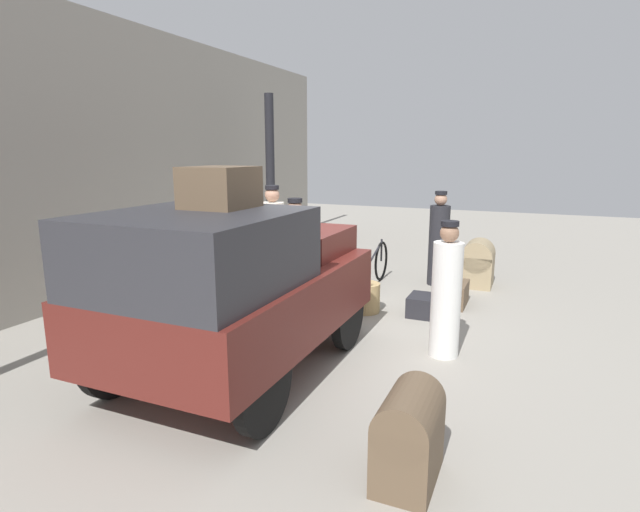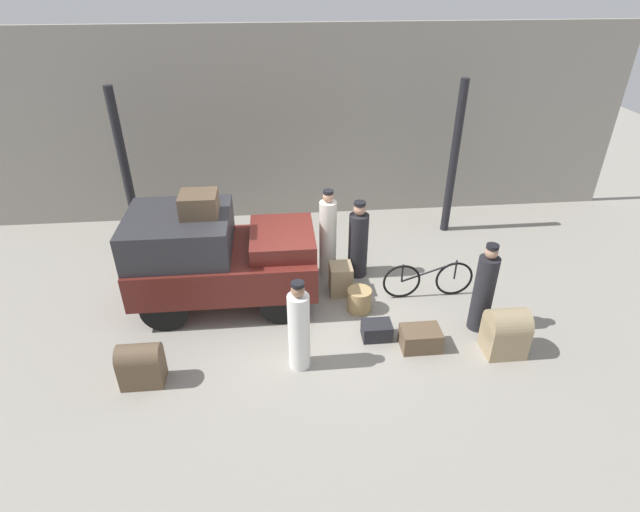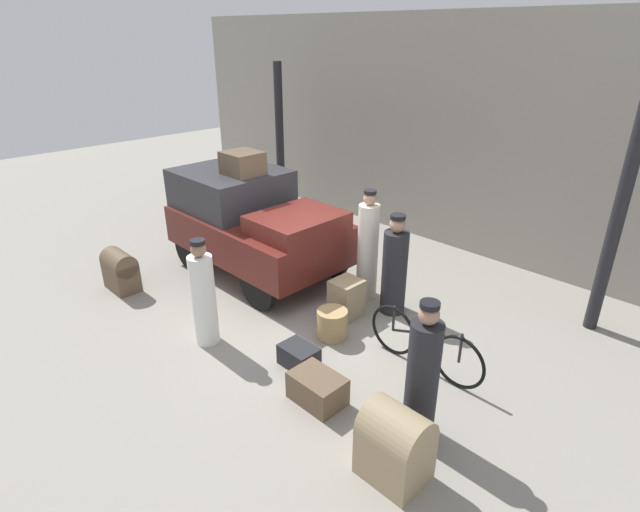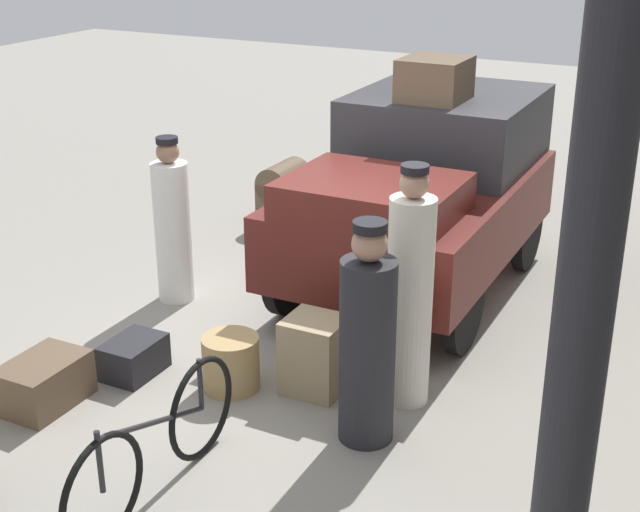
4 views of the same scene
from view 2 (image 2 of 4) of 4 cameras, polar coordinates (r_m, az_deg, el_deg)
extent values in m
plane|color=gray|center=(9.53, -1.09, -5.58)|extent=(30.00, 30.00, 0.00)
cube|color=gray|center=(12.23, -2.75, 14.60)|extent=(16.00, 0.15, 4.50)
cylinder|color=black|center=(11.58, -21.36, 9.06)|extent=(0.19, 0.19, 3.54)
cylinder|color=black|center=(11.84, 15.04, 10.59)|extent=(0.19, 0.19, 3.54)
cylinder|color=black|center=(10.28, -4.58, 0.07)|extent=(0.84, 0.12, 0.84)
cylinder|color=black|center=(8.88, -4.29, -5.45)|extent=(0.84, 0.12, 0.84)
cylinder|color=black|center=(10.48, -15.85, -0.47)|extent=(0.84, 0.12, 0.84)
cylinder|color=black|center=(9.11, -17.37, -5.95)|extent=(0.84, 0.12, 0.84)
cube|color=#591E19|center=(9.43, -10.77, -0.94)|extent=(3.31, 1.84, 0.68)
cube|color=#2D2D33|center=(9.20, -15.80, 2.51)|extent=(1.82, 1.69, 0.70)
cube|color=#591E19|center=(9.13, -4.35, 2.02)|extent=(1.16, 1.44, 0.31)
torus|color=black|center=(9.95, 15.08, -2.51)|extent=(0.73, 0.04, 0.73)
torus|color=black|center=(9.65, 9.31, -2.89)|extent=(0.73, 0.04, 0.73)
cylinder|color=#232328|center=(9.69, 12.35, -1.81)|extent=(1.04, 0.04, 0.39)
cylinder|color=#232328|center=(9.55, 9.41, -1.95)|extent=(0.04, 0.04, 0.38)
cylinder|color=#232328|center=(9.84, 15.24, -1.51)|extent=(0.04, 0.04, 0.41)
cylinder|color=tan|center=(9.31, 4.51, -5.02)|extent=(0.45, 0.45, 0.44)
cylinder|color=#232328|center=(9.03, 18.14, -4.13)|extent=(0.35, 0.35, 1.43)
sphere|color=tan|center=(8.61, 19.01, 0.38)|extent=(0.22, 0.22, 0.22)
cylinder|color=black|center=(8.55, 19.14, 1.03)|extent=(0.21, 0.21, 0.06)
cylinder|color=#232328|center=(10.11, 4.37, 1.23)|extent=(0.39, 0.39, 1.36)
sphere|color=tan|center=(9.74, 4.55, 5.34)|extent=(0.24, 0.24, 0.24)
cylinder|color=black|center=(9.69, 4.58, 6.01)|extent=(0.23, 0.23, 0.07)
cylinder|color=silver|center=(10.02, 0.90, 1.93)|extent=(0.34, 0.34, 1.63)
sphere|color=tan|center=(9.61, 0.94, 6.76)|extent=(0.21, 0.21, 0.21)
cylinder|color=black|center=(9.57, 0.95, 7.35)|extent=(0.20, 0.20, 0.06)
cylinder|color=white|center=(7.84, -2.42, -8.65)|extent=(0.34, 0.34, 1.36)
sphere|color=#936B51|center=(7.37, -2.55, -3.94)|extent=(0.21, 0.21, 0.21)
cylinder|color=black|center=(7.30, -2.57, -3.23)|extent=(0.20, 0.20, 0.06)
cube|color=#9E8966|center=(8.87, 20.30, -8.79)|extent=(0.64, 0.54, 0.56)
cylinder|color=#9E8966|center=(8.71, 20.63, -7.36)|extent=(0.64, 0.54, 0.54)
cube|color=brown|center=(8.28, -19.66, -12.13)|extent=(0.65, 0.41, 0.51)
cylinder|color=brown|center=(8.12, -19.97, -10.79)|extent=(0.65, 0.41, 0.41)
cube|color=brown|center=(8.64, 11.40, -9.22)|extent=(0.66, 0.46, 0.37)
cube|color=#9E8966|center=(9.72, 2.37, -2.64)|extent=(0.43, 0.45, 0.61)
cube|color=#232328|center=(8.75, 6.49, -8.45)|extent=(0.51, 0.37, 0.30)
cube|color=brown|center=(8.90, -13.67, 5.78)|extent=(0.64, 0.59, 0.40)
camera|label=1|loc=(8.18, -45.98, -3.13)|focal=28.00mm
camera|label=3|loc=(6.63, 55.66, 3.99)|focal=28.00mm
camera|label=4|loc=(12.86, 27.12, 18.49)|focal=50.00mm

